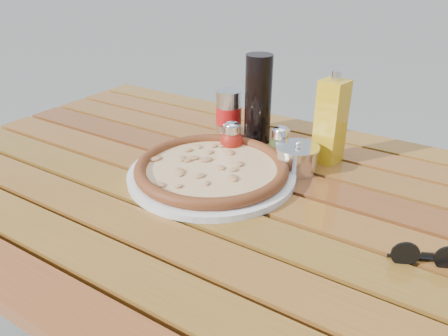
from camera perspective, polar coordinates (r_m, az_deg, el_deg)
The scene contains 10 objects.
table at distance 0.95m, azimuth -0.65°, elevation -6.15°, with size 1.40×0.90×0.75m.
plate at distance 0.94m, azimuth -1.61°, elevation -0.81°, with size 0.36×0.36×0.01m, color white.
pizza at distance 0.93m, azimuth -1.62°, elevation 0.05°, with size 0.37×0.37×0.03m.
pepper_shaker at distance 1.04m, azimuth 1.01°, elevation 3.89°, with size 0.07×0.07×0.08m.
oregano_shaker at distance 1.02m, azimuth 7.36°, elevation 3.21°, with size 0.06×0.06×0.08m.
dark_bottle at distance 1.09m, azimuth 4.48°, elevation 8.90°, with size 0.07×0.07×0.22m, color black.
soda_can at distance 1.14m, azimuth 0.62°, elevation 7.15°, with size 0.08×0.08×0.12m.
olive_oil_cruet at distance 1.01m, azimuth 13.78°, elevation 5.95°, with size 0.06×0.06×0.21m.
parmesan_tin at distance 0.97m, azimuth 9.49°, elevation 1.26°, with size 0.12×0.12×0.07m.
sunglasses at distance 0.76m, azimuth 24.90°, elevation -10.43°, with size 0.11×0.06×0.04m.
Camera 1 is at (0.44, -0.67, 1.19)m, focal length 35.00 mm.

